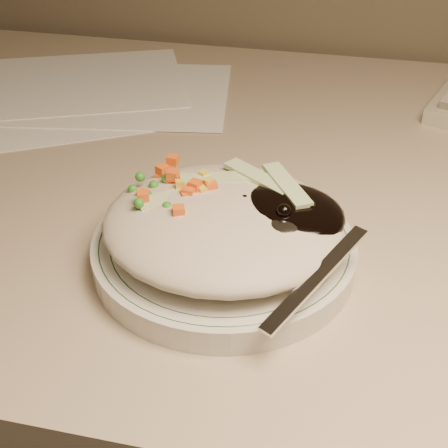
# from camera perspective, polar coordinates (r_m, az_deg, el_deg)

# --- Properties ---
(desk) EXTENTS (1.40, 0.70, 0.74)m
(desk) POSITION_cam_1_polar(r_m,az_deg,el_deg) (0.77, 9.94, -8.61)
(desk) COLOR tan
(desk) RESTS_ON ground
(plate) EXTENTS (0.22, 0.22, 0.02)m
(plate) POSITION_cam_1_polar(r_m,az_deg,el_deg) (0.51, 0.00, -2.38)
(plate) COLOR silver
(plate) RESTS_ON desk
(plate_rim) EXTENTS (0.20, 0.20, 0.00)m
(plate_rim) POSITION_cam_1_polar(r_m,az_deg,el_deg) (0.51, 0.00, -1.48)
(plate_rim) COLOR #144723
(plate_rim) RESTS_ON plate
(meal) EXTENTS (0.21, 0.19, 0.05)m
(meal) POSITION_cam_1_polar(r_m,az_deg,el_deg) (0.49, 0.47, 0.42)
(meal) COLOR #B3A991
(meal) RESTS_ON plate
(papers) EXTENTS (0.41, 0.38, 0.00)m
(papers) POSITION_cam_1_polar(r_m,az_deg,el_deg) (0.84, -12.93, 11.57)
(papers) COLOR white
(papers) RESTS_ON desk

